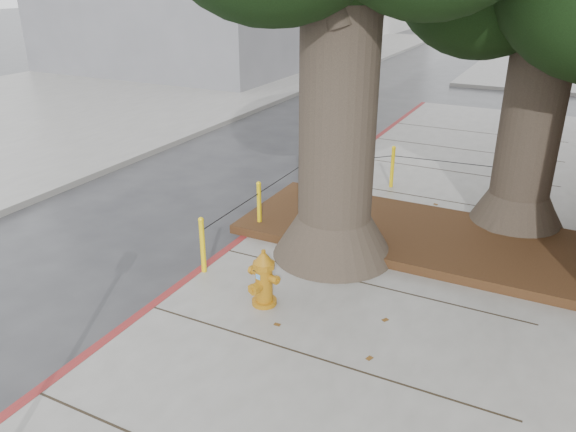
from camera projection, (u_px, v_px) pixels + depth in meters
name	position (u px, v px, depth m)	size (l,w,h in m)	color
ground	(274.00, 354.00, 7.26)	(140.00, 140.00, 0.00)	#28282B
sidewalk_opposite	(72.00, 101.00, 21.21)	(14.00, 60.00, 0.15)	slate
curb_red	(241.00, 242.00, 10.10)	(0.14, 26.00, 0.16)	maroon
planter_bed	(421.00, 236.00, 9.99)	(6.40, 2.60, 0.16)	black
bollard_ring	(340.00, 189.00, 10.93)	(3.79, 5.39, 0.95)	yellow
fire_hydrant	(264.00, 278.00, 7.92)	(0.46, 0.44, 0.86)	#B17112
car_dark	(232.00, 64.00, 25.75)	(1.93, 4.75, 1.38)	black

